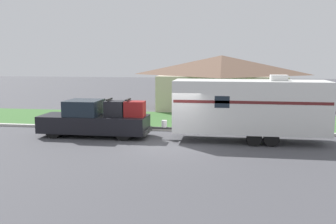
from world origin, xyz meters
TOP-DOWN VIEW (x-y plane):
  - ground_plane at (0.00, 0.00)m, footprint 120.00×120.00m
  - curb_strip at (0.00, 3.75)m, footprint 80.00×0.30m
  - lawn_strip at (0.00, 7.40)m, footprint 80.00×7.00m
  - house_across_street at (2.04, 14.56)m, footprint 10.62×8.25m
  - pickup_truck at (-4.42, 1.69)m, footprint 5.85×1.96m
  - travel_trailer at (3.62, 1.69)m, footprint 8.74×2.27m
  - mailbox at (-4.79, 4.50)m, footprint 0.48×0.20m

SIDE VIEW (x-z plane):
  - ground_plane at x=0.00m, z-range 0.00..0.00m
  - lawn_strip at x=0.00m, z-range 0.00..0.03m
  - curb_strip at x=0.00m, z-range 0.00..0.14m
  - pickup_truck at x=-4.42m, z-range -0.12..1.92m
  - mailbox at x=-4.79m, z-range 0.36..1.70m
  - travel_trailer at x=3.62m, z-range 0.10..3.44m
  - house_across_street at x=2.04m, z-range 0.08..4.44m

